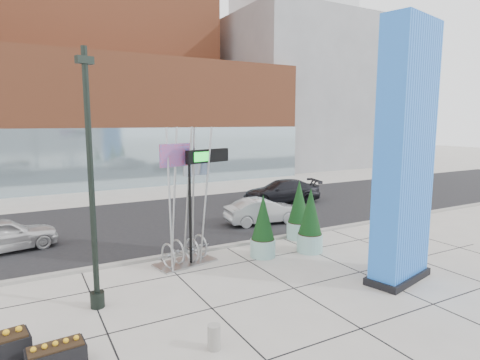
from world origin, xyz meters
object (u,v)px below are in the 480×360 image
lamp_post (92,206)px  public_art_sculpture (185,229)px  car_silver_mid (263,211)px  overhead_street_sign (208,166)px  car_white_west (2,235)px  blue_pylon (405,159)px  concrete_bollard (214,337)px

lamp_post → public_art_sculpture: lamp_post is taller
public_art_sculpture → car_silver_mid: bearing=20.5°
overhead_street_sign → car_silver_mid: bearing=20.4°
lamp_post → car_white_west: 8.07m
blue_pylon → public_art_sculpture: (-5.94, 5.14, -2.86)m
public_art_sculpture → overhead_street_sign: size_ratio=1.20×
overhead_street_sign → car_white_west: 9.39m
overhead_street_sign → blue_pylon: bearing=-62.2°
car_silver_mid → blue_pylon: bearing=-173.0°
concrete_bollard → overhead_street_sign: (2.48, 5.77, 3.49)m
overhead_street_sign → concrete_bollard: bearing=-131.0°
blue_pylon → concrete_bollard: bearing=172.6°
lamp_post → blue_pylon: bearing=-16.6°
lamp_post → concrete_bollard: size_ratio=12.13×
concrete_bollard → overhead_street_sign: 7.19m
blue_pylon → car_silver_mid: size_ratio=2.12×
public_art_sculpture → concrete_bollard: public_art_sculpture is taller
blue_pylon → car_white_west: 16.27m
public_art_sculpture → overhead_street_sign: bearing=-24.2°
public_art_sculpture → concrete_bollard: bearing=-116.6°
car_white_west → concrete_bollard: bearing=-169.1°
car_silver_mid → lamp_post: bearing=129.1°
lamp_post → car_silver_mid: lamp_post is taller
overhead_street_sign → car_white_west: size_ratio=1.03×
blue_pylon → public_art_sculpture: 8.36m
blue_pylon → public_art_sculpture: size_ratio=1.65×
car_white_west → public_art_sculpture: bearing=-140.9°
public_art_sculpture → concrete_bollard: 6.27m
blue_pylon → car_white_west: blue_pylon is taller
lamp_post → car_silver_mid: size_ratio=1.82×
concrete_bollard → car_silver_mid: 12.31m
blue_pylon → lamp_post: size_ratio=1.17×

